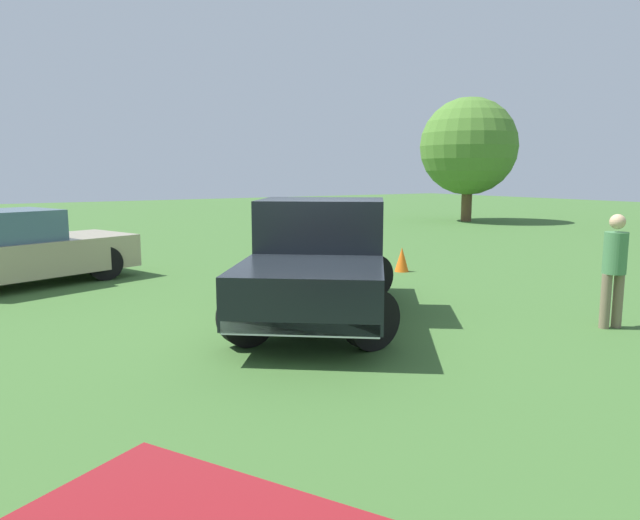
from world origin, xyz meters
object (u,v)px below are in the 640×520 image
sedan_far (7,251)px  pickup_truck (321,257)px  traffic_cone (402,259)px  person_bystander (614,265)px  tree_back_left (469,147)px

sedan_far → pickup_truck: bearing=-72.4°
sedan_far → traffic_cone: (7.64, -2.73, -0.43)m
pickup_truck → person_bystander: size_ratio=3.04×
tree_back_left → traffic_cone: (-11.55, -9.04, -3.10)m
sedan_far → tree_back_left: tree_back_left is taller
sedan_far → person_bystander: bearing=-68.0°
pickup_truck → tree_back_left: (15.33, 11.54, 2.44)m
pickup_truck → traffic_cone: 4.58m
person_bystander → traffic_cone: 5.42m
traffic_cone → person_bystander: bearing=-96.9°
sedan_far → traffic_cone: 8.12m
pickup_truck → person_bystander: bearing=85.9°
person_bystander → traffic_cone: (0.64, 5.34, -0.64)m
sedan_far → person_bystander: size_ratio=3.04×
person_bystander → traffic_cone: bearing=-166.1°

